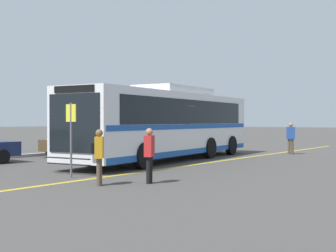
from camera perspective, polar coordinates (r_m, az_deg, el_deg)
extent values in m
plane|color=#423F3D|center=(20.83, -1.17, -4.36)|extent=(220.00, 220.00, 0.00)
cube|color=gold|center=(20.36, 5.00, -4.47)|extent=(32.79, 0.20, 0.01)
cube|color=#99999E|center=(26.21, -12.13, -3.18)|extent=(40.79, 0.36, 0.15)
cube|color=silver|center=(21.51, 0.00, 0.30)|extent=(12.98, 3.91, 2.73)
cube|color=black|center=(21.51, 0.00, 1.71)|extent=(11.21, 3.75, 1.07)
cube|color=#194CA5|center=(21.51, 0.00, -0.04)|extent=(12.74, 3.92, 0.20)
cube|color=#194CA5|center=(21.55, 0.00, -3.01)|extent=(12.73, 3.91, 0.24)
cube|color=black|center=(16.28, -11.41, 0.35)|extent=(0.28, 2.22, 2.03)
cube|color=black|center=(16.32, -11.42, 4.45)|extent=(0.23, 1.76, 0.24)
cube|color=silver|center=(22.11, 0.83, 4.30)|extent=(4.67, 2.50, 0.34)
cube|color=black|center=(16.12, -12.06, -3.87)|extent=(0.25, 1.89, 0.04)
cube|color=black|center=(16.14, -12.06, -4.58)|extent=(0.25, 1.89, 0.04)
cylinder|color=black|center=(17.54, -3.08, -3.66)|extent=(1.02, 0.39, 1.00)
cylinder|color=black|center=(18.98, -9.23, -3.34)|extent=(1.02, 0.39, 1.00)
cylinder|color=black|center=(22.68, 5.10, -2.68)|extent=(1.02, 0.39, 1.00)
cylinder|color=black|center=(23.81, -0.21, -2.52)|extent=(1.02, 0.39, 1.00)
cylinder|color=black|center=(25.14, 7.69, -2.36)|extent=(1.02, 0.39, 1.00)
cylinder|color=black|center=(26.16, 2.77, -2.24)|extent=(1.02, 0.39, 1.00)
cylinder|color=black|center=(20.83, -19.52, -3.56)|extent=(0.61, 0.25, 0.60)
cube|color=#4C3823|center=(24.68, -10.53, -2.21)|extent=(4.26, 1.99, 0.58)
cube|color=black|center=(24.74, -10.37, -0.90)|extent=(1.83, 1.65, 0.54)
cylinder|color=black|center=(23.19, -11.26, -3.11)|extent=(0.61, 0.23, 0.60)
cylinder|color=black|center=(24.41, -14.08, -2.93)|extent=(0.61, 0.23, 0.60)
cylinder|color=black|center=(25.08, -7.07, -2.82)|extent=(0.61, 0.23, 0.60)
cylinder|color=black|center=(26.22, -9.89, -2.68)|extent=(0.61, 0.23, 0.60)
cube|color=silver|center=(29.65, -0.92, -1.67)|extent=(4.82, 1.97, 0.63)
cube|color=black|center=(29.73, -0.79, -0.57)|extent=(2.06, 1.65, 0.50)
cylinder|color=black|center=(27.98, -1.23, -2.46)|extent=(0.61, 0.22, 0.60)
cylinder|color=black|center=(28.99, -3.97, -2.35)|extent=(0.61, 0.22, 0.60)
cylinder|color=black|center=(30.42, 1.98, -2.21)|extent=(0.61, 0.22, 0.60)
cylinder|color=black|center=(31.35, -0.64, -2.12)|extent=(0.61, 0.22, 0.60)
cylinder|color=black|center=(13.67, -2.20, -5.35)|extent=(0.14, 0.14, 0.78)
cylinder|color=black|center=(13.51, -2.38, -5.42)|extent=(0.14, 0.14, 0.78)
cube|color=red|center=(13.53, -2.29, -2.46)|extent=(0.47, 0.37, 0.61)
sphere|color=#9E704C|center=(13.52, -2.29, -0.72)|extent=(0.21, 0.21, 0.21)
cylinder|color=brown|center=(13.19, -8.42, -5.60)|extent=(0.14, 0.14, 0.76)
cylinder|color=brown|center=(13.36, -8.34, -5.52)|extent=(0.14, 0.14, 0.76)
cube|color=orange|center=(13.22, -8.38, -2.61)|extent=(0.47, 0.43, 0.60)
sphere|color=brown|center=(13.21, -8.39, -0.85)|extent=(0.21, 0.21, 0.21)
cylinder|color=brown|center=(26.18, 14.91, -2.45)|extent=(0.14, 0.14, 0.83)
cylinder|color=brown|center=(26.14, 14.55, -2.45)|extent=(0.14, 0.14, 0.83)
cube|color=#264C99|center=(26.13, 14.74, -0.82)|extent=(0.42, 0.47, 0.66)
sphere|color=#9E704C|center=(26.12, 14.74, 0.14)|extent=(0.22, 0.22, 0.22)
cylinder|color=#59595E|center=(15.18, -11.73, -1.70)|extent=(0.07, 0.07, 2.39)
cube|color=yellow|center=(15.17, -11.74, 1.57)|extent=(0.07, 0.40, 0.56)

